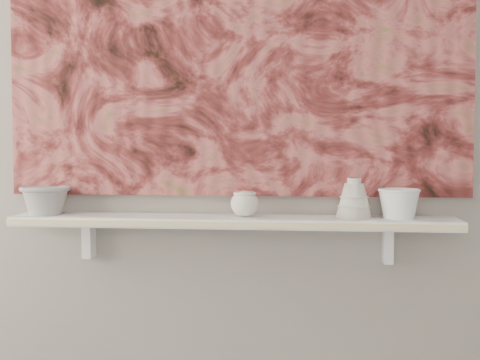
# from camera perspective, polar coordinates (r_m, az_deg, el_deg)

# --- Properties ---
(wall_back) EXTENTS (3.60, 0.00, 3.60)m
(wall_back) POSITION_cam_1_polar(r_m,az_deg,el_deg) (2.20, -0.37, 8.09)
(wall_back) COLOR gray
(wall_back) RESTS_ON floor
(shelf) EXTENTS (1.40, 0.18, 0.03)m
(shelf) POSITION_cam_1_polar(r_m,az_deg,el_deg) (2.11, -0.66, -3.55)
(shelf) COLOR white
(shelf) RESTS_ON wall_back
(shelf_stripe) EXTENTS (1.40, 0.01, 0.02)m
(shelf_stripe) POSITION_cam_1_polar(r_m,az_deg,el_deg) (2.02, -0.98, -3.85)
(shelf_stripe) COLOR beige
(shelf_stripe) RESTS_ON shelf
(bracket_left) EXTENTS (0.03, 0.06, 0.12)m
(bracket_left) POSITION_cam_1_polar(r_m,az_deg,el_deg) (2.29, -12.78, -4.99)
(bracket_left) COLOR white
(bracket_left) RESTS_ON wall_back
(bracket_right) EXTENTS (0.03, 0.06, 0.12)m
(bracket_right) POSITION_cam_1_polar(r_m,az_deg,el_deg) (2.18, 12.50, -5.39)
(bracket_right) COLOR white
(bracket_right) RESTS_ON wall_back
(painting) EXTENTS (1.50, 0.02, 1.10)m
(painting) POSITION_cam_1_polar(r_m,az_deg,el_deg) (2.21, -0.42, 13.05)
(painting) COLOR maroon
(painting) RESTS_ON wall_back
(house_motif) EXTENTS (0.09, 0.00, 0.08)m
(house_motif) POSITION_cam_1_polar(r_m,az_deg,el_deg) (2.16, 11.55, 4.98)
(house_motif) COLOR black
(house_motif) RESTS_ON painting
(bowl_grey) EXTENTS (0.22, 0.22, 0.09)m
(bowl_grey) POSITION_cam_1_polar(r_m,az_deg,el_deg) (2.26, -16.27, -1.64)
(bowl_grey) COLOR gray
(bowl_grey) RESTS_ON shelf
(cup_cream) EXTENTS (0.10, 0.10, 0.08)m
(cup_cream) POSITION_cam_1_polar(r_m,az_deg,el_deg) (2.10, 0.41, -2.05)
(cup_cream) COLOR beige
(cup_cream) RESTS_ON shelf
(bell_vessel) EXTENTS (0.14, 0.14, 0.12)m
(bell_vessel) POSITION_cam_1_polar(r_m,az_deg,el_deg) (2.09, 9.71, -1.52)
(bell_vessel) COLOR beige
(bell_vessel) RESTS_ON shelf
(bowl_white) EXTENTS (0.14, 0.14, 0.09)m
(bowl_white) POSITION_cam_1_polar(r_m,az_deg,el_deg) (2.10, 13.41, -1.96)
(bowl_white) COLOR white
(bowl_white) RESTS_ON shelf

